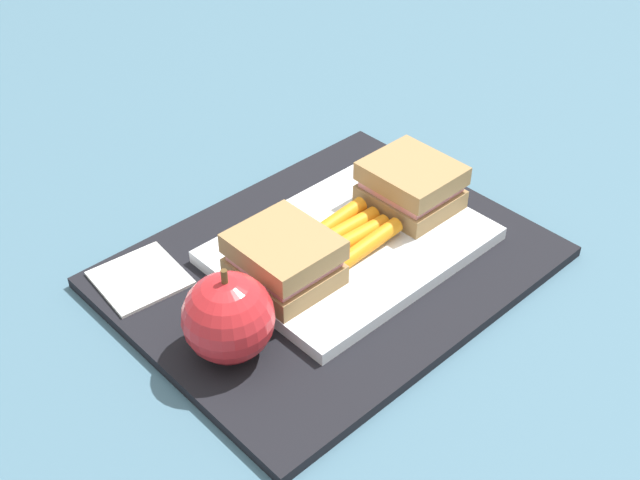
{
  "coord_description": "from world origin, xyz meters",
  "views": [
    {
      "loc": [
        0.39,
        0.4,
        0.47
      ],
      "look_at": [
        0.01,
        0.0,
        0.04
      ],
      "focal_mm": 46.01,
      "sensor_mm": 36.0,
      "label": 1
    }
  ],
  "objects_px": {
    "sandwich_half_left": "(411,185)",
    "paper_napkin": "(140,278)",
    "apple": "(228,318)",
    "carrot_sticks_bundle": "(350,234)",
    "sandwich_half_right": "(284,259)",
    "food_tray": "(351,245)"
  },
  "relations": [
    {
      "from": "sandwich_half_left",
      "to": "paper_napkin",
      "type": "distance_m",
      "value": 0.26
    },
    {
      "from": "paper_napkin",
      "to": "apple",
      "type": "bearing_deg",
      "value": 92.17
    },
    {
      "from": "apple",
      "to": "carrot_sticks_bundle",
      "type": "bearing_deg",
      "value": -170.86
    },
    {
      "from": "apple",
      "to": "sandwich_half_right",
      "type": "bearing_deg",
      "value": -162.32
    },
    {
      "from": "carrot_sticks_bundle",
      "to": "apple",
      "type": "relative_size",
      "value": 0.95
    },
    {
      "from": "sandwich_half_right",
      "to": "apple",
      "type": "distance_m",
      "value": 0.08
    },
    {
      "from": "apple",
      "to": "paper_napkin",
      "type": "bearing_deg",
      "value": -87.83
    },
    {
      "from": "apple",
      "to": "paper_napkin",
      "type": "distance_m",
      "value": 0.12
    },
    {
      "from": "sandwich_half_right",
      "to": "carrot_sticks_bundle",
      "type": "xyz_separation_m",
      "value": [
        -0.08,
        -0.0,
        -0.01
      ]
    },
    {
      "from": "food_tray",
      "to": "sandwich_half_left",
      "type": "relative_size",
      "value": 2.88
    },
    {
      "from": "food_tray",
      "to": "carrot_sticks_bundle",
      "type": "xyz_separation_m",
      "value": [
        0.0,
        -0.0,
        0.01
      ]
    },
    {
      "from": "sandwich_half_right",
      "to": "carrot_sticks_bundle",
      "type": "bearing_deg",
      "value": -179.88
    },
    {
      "from": "food_tray",
      "to": "apple",
      "type": "xyz_separation_m",
      "value": [
        0.16,
        0.02,
        0.03
      ]
    },
    {
      "from": "sandwich_half_left",
      "to": "apple",
      "type": "distance_m",
      "value": 0.23
    },
    {
      "from": "apple",
      "to": "sandwich_half_left",
      "type": "bearing_deg",
      "value": -173.96
    },
    {
      "from": "paper_napkin",
      "to": "sandwich_half_left",
      "type": "bearing_deg",
      "value": 158.14
    },
    {
      "from": "sandwich_half_left",
      "to": "sandwich_half_right",
      "type": "xyz_separation_m",
      "value": [
        0.16,
        0.0,
        0.0
      ]
    },
    {
      "from": "sandwich_half_right",
      "to": "carrot_sticks_bundle",
      "type": "relative_size",
      "value": 1.03
    },
    {
      "from": "sandwich_half_left",
      "to": "paper_napkin",
      "type": "xyz_separation_m",
      "value": [
        0.24,
        -0.1,
        -0.03
      ]
    },
    {
      "from": "food_tray",
      "to": "sandwich_half_left",
      "type": "bearing_deg",
      "value": 180.0
    },
    {
      "from": "food_tray",
      "to": "paper_napkin",
      "type": "bearing_deg",
      "value": -30.82
    },
    {
      "from": "apple",
      "to": "paper_napkin",
      "type": "height_order",
      "value": "apple"
    }
  ]
}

